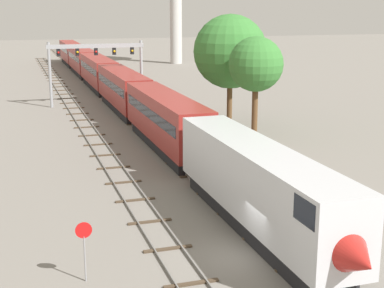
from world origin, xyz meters
The scene contains 8 objects.
ground_plane centered at (0.00, 0.00, 0.00)m, with size 400.00×400.00×0.00m, color gray.
track_main centered at (2.00, 60.00, 0.07)m, with size 2.60×200.00×0.16m.
track_near centered at (-3.50, 40.00, 0.07)m, with size 2.60×160.00×0.16m.
passenger_train centered at (2.00, 52.50, 2.61)m, with size 3.04×117.74×4.80m.
signal_gantry centered at (-0.25, 47.65, 5.92)m, with size 12.10×0.49×8.05m.
stop_sign centered at (-8.00, -0.21, 1.87)m, with size 0.76×0.08×2.88m.
trackside_tree_left centered at (11.18, 30.91, 7.71)m, with size 7.64×7.64×11.55m.
trackside_tree_mid centered at (11.13, 24.25, 7.00)m, with size 5.12×5.12×9.61m.
Camera 1 is at (-10.62, -24.46, 12.27)m, focal length 53.30 mm.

